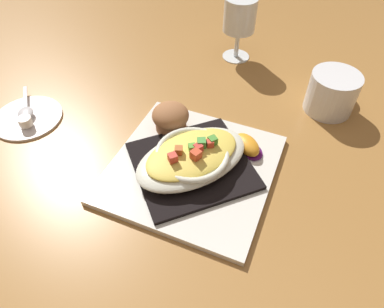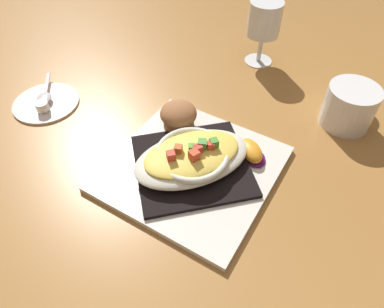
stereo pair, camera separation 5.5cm
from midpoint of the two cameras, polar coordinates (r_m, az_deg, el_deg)
ground_plane at (r=0.58m, az=2.71°, el=-2.86°), size 2.60×2.60×0.00m
square_plate at (r=0.58m, az=2.73°, el=-2.53°), size 0.31×0.31×0.01m
folded_napkin at (r=0.57m, az=2.76°, el=-1.97°), size 0.24×0.24×0.01m
gratin_dish at (r=0.56m, az=2.85°, el=-0.51°), size 0.22×0.21×0.05m
muffin at (r=0.62m, az=0.34°, el=6.08°), size 0.07×0.07×0.05m
orange_garnish at (r=0.59m, az=12.22°, el=0.20°), size 0.07×0.07×0.02m
coffee_mug at (r=0.72m, az=26.16°, el=6.62°), size 0.09×0.11×0.08m
stemmed_glass at (r=0.81m, az=13.67°, el=19.95°), size 0.07×0.07×0.14m
creamer_saucer at (r=0.75m, az=-20.70°, el=7.81°), size 0.13×0.13×0.01m
spoon at (r=0.75m, az=-20.86°, el=8.64°), size 0.06×0.10×0.01m
creamer_cup_0 at (r=0.72m, az=-21.14°, el=7.16°), size 0.02×0.02×0.02m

